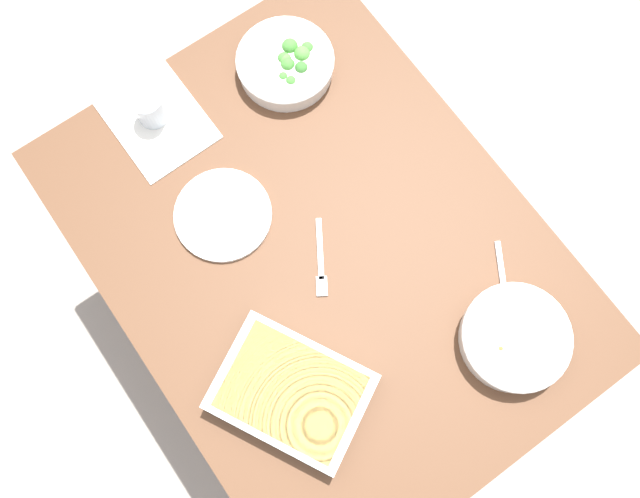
{
  "coord_description": "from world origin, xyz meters",
  "views": [
    {
      "loc": [
        -0.31,
        0.22,
        2.16
      ],
      "look_at": [
        0.0,
        0.0,
        0.74
      ],
      "focal_mm": 37.21,
      "sensor_mm": 36.0,
      "label": 1
    }
  ],
  "objects_px": {
    "side_plate": "(223,215)",
    "spoon_by_stew": "(504,291)",
    "baking_dish": "(291,392)",
    "drink_cup": "(151,109)",
    "fork_on_table": "(321,263)",
    "stew_bowl": "(515,338)",
    "broccoli_bowl": "(286,63)"
  },
  "relations": [
    {
      "from": "drink_cup",
      "to": "fork_on_table",
      "type": "distance_m",
      "value": 0.53
    },
    {
      "from": "stew_bowl",
      "to": "side_plate",
      "type": "distance_m",
      "value": 0.69
    },
    {
      "from": "drink_cup",
      "to": "spoon_by_stew",
      "type": "xyz_separation_m",
      "value": [
        -0.8,
        -0.4,
        -0.03
      ]
    },
    {
      "from": "baking_dish",
      "to": "fork_on_table",
      "type": "distance_m",
      "value": 0.29
    },
    {
      "from": "stew_bowl",
      "to": "drink_cup",
      "type": "relative_size",
      "value": 2.73
    },
    {
      "from": "baking_dish",
      "to": "stew_bowl",
      "type": "bearing_deg",
      "value": -112.05
    },
    {
      "from": "spoon_by_stew",
      "to": "fork_on_table",
      "type": "distance_m",
      "value": 0.41
    },
    {
      "from": "fork_on_table",
      "to": "baking_dish",
      "type": "bearing_deg",
      "value": 132.49
    },
    {
      "from": "side_plate",
      "to": "broccoli_bowl",
      "type": "bearing_deg",
      "value": -55.95
    },
    {
      "from": "broccoli_bowl",
      "to": "side_plate",
      "type": "height_order",
      "value": "broccoli_bowl"
    },
    {
      "from": "baking_dish",
      "to": "side_plate",
      "type": "bearing_deg",
      "value": -13.17
    },
    {
      "from": "drink_cup",
      "to": "side_plate",
      "type": "relative_size",
      "value": 0.39
    },
    {
      "from": "drink_cup",
      "to": "broccoli_bowl",
      "type": "bearing_deg",
      "value": -103.7
    },
    {
      "from": "baking_dish",
      "to": "drink_cup",
      "type": "bearing_deg",
      "value": -7.89
    },
    {
      "from": "drink_cup",
      "to": "side_plate",
      "type": "bearing_deg",
      "value": 179.58
    },
    {
      "from": "drink_cup",
      "to": "stew_bowl",
      "type": "bearing_deg",
      "value": -158.68
    },
    {
      "from": "drink_cup",
      "to": "fork_on_table",
      "type": "xyz_separation_m",
      "value": [
        -0.52,
        -0.11,
        -0.04
      ]
    },
    {
      "from": "drink_cup",
      "to": "spoon_by_stew",
      "type": "relative_size",
      "value": 0.53
    },
    {
      "from": "fork_on_table",
      "to": "broccoli_bowl",
      "type": "bearing_deg",
      "value": -25.65
    },
    {
      "from": "broccoli_bowl",
      "to": "baking_dish",
      "type": "relative_size",
      "value": 0.63
    },
    {
      "from": "side_plate",
      "to": "fork_on_table",
      "type": "relative_size",
      "value": 1.39
    },
    {
      "from": "baking_dish",
      "to": "drink_cup",
      "type": "distance_m",
      "value": 0.72
    },
    {
      "from": "broccoli_bowl",
      "to": "spoon_by_stew",
      "type": "bearing_deg",
      "value": -173.66
    },
    {
      "from": "fork_on_table",
      "to": "drink_cup",
      "type": "bearing_deg",
      "value": 12.34
    },
    {
      "from": "drink_cup",
      "to": "side_plate",
      "type": "distance_m",
      "value": 0.3
    },
    {
      "from": "baking_dish",
      "to": "side_plate",
      "type": "relative_size",
      "value": 1.67
    },
    {
      "from": "side_plate",
      "to": "spoon_by_stew",
      "type": "xyz_separation_m",
      "value": [
        -0.5,
        -0.4,
        -0.0
      ]
    },
    {
      "from": "broccoli_bowl",
      "to": "fork_on_table",
      "type": "height_order",
      "value": "broccoli_bowl"
    },
    {
      "from": "broccoli_bowl",
      "to": "drink_cup",
      "type": "bearing_deg",
      "value": 76.3
    },
    {
      "from": "stew_bowl",
      "to": "baking_dish",
      "type": "height_order",
      "value": "baking_dish"
    },
    {
      "from": "broccoli_bowl",
      "to": "baking_dish",
      "type": "distance_m",
      "value": 0.76
    },
    {
      "from": "stew_bowl",
      "to": "broccoli_bowl",
      "type": "distance_m",
      "value": 0.81
    }
  ]
}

